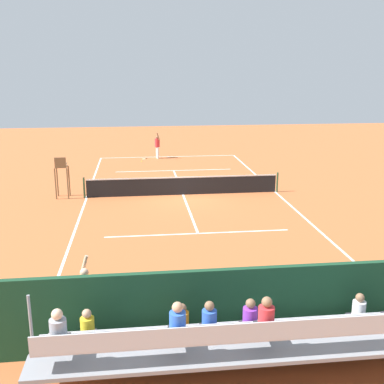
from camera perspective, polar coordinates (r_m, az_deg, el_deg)
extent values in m
plane|color=#BC6033|center=(24.91, -1.09, -0.33)|extent=(60.00, 60.00, 0.00)
cube|color=white|center=(35.61, -2.88, 4.29)|extent=(10.00, 0.10, 0.01)
cube|color=white|center=(14.67, 3.32, -11.56)|extent=(10.00, 0.10, 0.01)
cube|color=white|center=(25.87, 9.99, 0.03)|extent=(0.10, 22.00, 0.01)
cube|color=white|center=(24.93, -12.60, -0.67)|extent=(0.10, 22.00, 0.01)
cube|color=white|center=(30.77, -2.23, 2.61)|extent=(7.50, 0.10, 0.01)
cube|color=white|center=(19.17, 0.73, -5.02)|extent=(7.50, 0.10, 0.01)
cube|color=white|center=(24.91, -1.09, -0.32)|extent=(0.10, 12.10, 0.01)
cube|color=white|center=(35.61, -2.88, 4.29)|extent=(0.10, 0.30, 0.01)
cube|color=black|center=(24.79, -1.10, 0.69)|extent=(10.00, 0.02, 0.91)
cube|color=white|center=(24.68, -1.10, 1.78)|extent=(10.00, 0.04, 0.06)
cylinder|color=#2D5133|center=(25.77, 10.26, 1.18)|extent=(0.10, 0.10, 1.07)
cylinder|color=#2D5133|center=(24.81, -12.90, 0.51)|extent=(0.10, 0.10, 1.07)
cube|color=#194228|center=(11.60, 6.04, -13.66)|extent=(18.00, 0.16, 2.00)
cube|color=gray|center=(11.70, 6.33, -17.80)|extent=(9.00, 0.10, 0.45)
cube|color=gray|center=(11.32, 6.78, -17.95)|extent=(9.00, 0.80, 0.08)
cube|color=gray|center=(11.73, 6.30, -17.72)|extent=(9.00, 0.04, 0.45)
cube|color=silver|center=(11.01, 6.97, -16.39)|extent=(8.60, 0.36, 0.04)
cube|color=silver|center=(10.76, 7.24, -15.97)|extent=(8.60, 0.03, 0.36)
cube|color=gray|center=(10.43, 7.93, -18.20)|extent=(9.00, 0.80, 0.08)
cube|color=gray|center=(10.83, 7.36, -17.95)|extent=(9.00, 0.04, 0.45)
cube|color=silver|center=(10.12, 8.16, -16.51)|extent=(8.60, 0.36, 0.04)
cube|color=silver|center=(9.87, 8.48, -16.05)|extent=(8.60, 0.03, 0.36)
cube|color=gray|center=(9.54, 9.29, -18.50)|extent=(9.00, 0.80, 0.08)
cube|color=gray|center=(9.94, 8.62, -18.21)|extent=(9.00, 0.04, 0.45)
cube|color=silver|center=(9.23, 9.58, -16.65)|extent=(8.60, 0.36, 0.04)
cube|color=silver|center=(8.98, 9.97, -16.14)|extent=(8.60, 0.03, 0.36)
cylinder|color=gray|center=(10.20, -18.61, -17.63)|extent=(0.06, 0.06, 2.35)
cube|color=#2D2D33|center=(10.20, 6.81, -15.94)|extent=(0.32, 0.40, 0.12)
cylinder|color=purple|center=(9.95, 7.02, -14.88)|extent=(0.30, 0.30, 0.45)
sphere|color=#8C6647|center=(9.80, 7.09, -13.23)|extent=(0.20, 0.20, 0.20)
cube|color=#2D2D33|center=(10.91, -1.27, -16.35)|extent=(0.32, 0.40, 0.12)
cylinder|color=orange|center=(10.66, -1.21, -15.37)|extent=(0.30, 0.30, 0.45)
sphere|color=#8C6647|center=(10.50, -1.22, -13.84)|extent=(0.20, 0.20, 0.20)
cube|color=#2D2D33|center=(11.94, 19.11, -14.29)|extent=(0.32, 0.40, 0.12)
cylinder|color=white|center=(11.71, 19.49, -13.34)|extent=(0.30, 0.30, 0.45)
sphere|color=#8C6647|center=(11.57, 19.63, -11.92)|extent=(0.20, 0.20, 0.20)
cube|color=#2D2D33|center=(10.94, -12.36, -16.65)|extent=(0.32, 0.40, 0.12)
cylinder|color=yellow|center=(10.69, -12.50, -15.68)|extent=(0.30, 0.30, 0.45)
sphere|color=tan|center=(10.53, -12.60, -14.15)|extent=(0.20, 0.20, 0.20)
cube|color=#2D2D33|center=(9.98, -1.89, -16.56)|extent=(0.32, 0.40, 0.12)
cylinder|color=pink|center=(9.74, -1.84, -15.49)|extent=(0.30, 0.30, 0.45)
sphere|color=tan|center=(9.58, -1.85, -13.82)|extent=(0.20, 0.20, 0.20)
cube|color=#2D2D33|center=(10.05, 1.97, -16.33)|extent=(0.32, 0.40, 0.12)
cylinder|color=blue|center=(9.80, 2.10, -15.26)|extent=(0.30, 0.30, 0.45)
sphere|color=#8C6647|center=(9.64, 2.12, -13.59)|extent=(0.20, 0.20, 0.20)
cube|color=#2D2D33|center=(9.16, -15.59, -17.02)|extent=(0.32, 0.40, 0.12)
cylinder|color=#9399A3|center=(8.91, -15.84, -15.86)|extent=(0.30, 0.30, 0.45)
sphere|color=beige|center=(8.75, -15.99, -14.02)|extent=(0.20, 0.20, 0.20)
cube|color=#2D2D33|center=(9.33, 8.67, -15.97)|extent=(0.32, 0.40, 0.12)
cylinder|color=red|center=(9.08, 8.95, -14.81)|extent=(0.30, 0.30, 0.45)
sphere|color=#8C6647|center=(8.93, 9.04, -12.99)|extent=(0.20, 0.20, 0.20)
cube|color=#2D2D33|center=(9.07, -1.81, -16.77)|extent=(0.32, 0.40, 0.12)
cylinder|color=blue|center=(8.82, -1.75, -15.60)|extent=(0.30, 0.30, 0.45)
sphere|color=tan|center=(8.66, -1.77, -13.75)|extent=(0.20, 0.20, 0.20)
cylinder|color=brown|center=(25.34, -14.62, 1.32)|extent=(0.07, 0.07, 1.60)
cylinder|color=brown|center=(25.43, -15.96, 1.27)|extent=(0.07, 0.07, 1.60)
cylinder|color=brown|center=(24.76, -14.79, 1.00)|extent=(0.07, 0.07, 1.60)
cylinder|color=brown|center=(24.86, -16.16, 0.95)|extent=(0.07, 0.07, 1.60)
cube|color=brown|center=(24.92, -15.51, 2.99)|extent=(0.56, 0.56, 0.06)
cube|color=brown|center=(24.64, -15.64, 3.49)|extent=(0.56, 0.06, 0.48)
cube|color=brown|center=(24.85, -14.94, 3.35)|extent=(0.04, 0.48, 0.04)
cube|color=brown|center=(24.93, -16.13, 3.30)|extent=(0.04, 0.48, 0.04)
cube|color=#33383D|center=(13.40, 17.59, -12.85)|extent=(1.80, 0.40, 0.05)
cylinder|color=#33383D|center=(13.81, 20.44, -13.29)|extent=(0.06, 0.06, 0.45)
cylinder|color=#33383D|center=(13.23, 14.46, -14.09)|extent=(0.06, 0.06, 0.45)
cube|color=#33383D|center=(13.12, 18.02, -12.04)|extent=(1.80, 0.04, 0.36)
cube|color=black|center=(12.86, 11.73, -15.03)|extent=(0.90, 0.36, 0.36)
cylinder|color=white|center=(35.06, -4.25, 4.80)|extent=(0.14, 0.14, 0.85)
cylinder|color=white|center=(34.85, -4.14, 4.74)|extent=(0.14, 0.14, 0.85)
cylinder|color=red|center=(34.84, -4.22, 5.95)|extent=(0.44, 0.44, 0.60)
sphere|color=#8C6647|center=(34.77, -4.23, 6.61)|extent=(0.22, 0.22, 0.22)
cylinder|color=#8C6647|center=(34.56, -4.12, 6.71)|extent=(0.26, 0.15, 0.55)
cylinder|color=#8C6647|center=(35.04, -4.33, 6.04)|extent=(0.11, 0.11, 0.50)
cylinder|color=black|center=(34.94, -5.56, 4.05)|extent=(0.20, 0.24, 0.03)
torus|color=#D8CC4C|center=(34.73, -5.84, 3.98)|extent=(0.43, 0.43, 0.02)
cylinder|color=white|center=(34.73, -5.84, 3.98)|extent=(0.25, 0.25, 0.00)
sphere|color=#CCDB33|center=(33.78, -6.10, 3.70)|extent=(0.07, 0.07, 0.07)
cylinder|color=#232328|center=(12.65, -12.57, -14.36)|extent=(0.14, 0.14, 0.85)
cylinder|color=#232328|center=(12.84, -12.59, -13.89)|extent=(0.14, 0.14, 0.85)
cylinder|color=orange|center=(12.41, -12.77, -11.19)|extent=(0.40, 0.40, 0.60)
sphere|color=beige|center=(12.24, -12.88, -9.46)|extent=(0.22, 0.22, 0.22)
cylinder|color=beige|center=(12.41, -12.92, -8.67)|extent=(0.26, 0.12, 0.55)
cylinder|color=beige|center=(12.20, -12.76, -11.51)|extent=(0.10, 0.10, 0.50)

